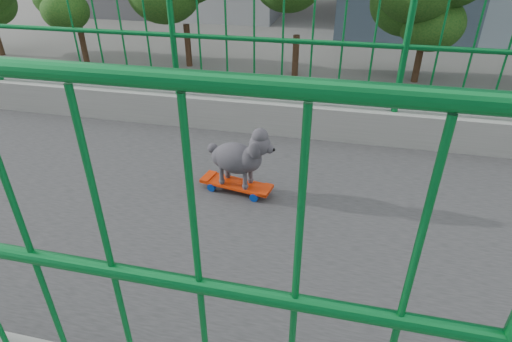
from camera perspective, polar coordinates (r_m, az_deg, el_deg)
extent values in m
cube|color=black|center=(17.42, 12.50, -0.18)|extent=(18.00, 90.00, 0.02)
cube|color=#2D2D2F|center=(2.88, 18.59, -12.90)|extent=(3.00, 24.00, 0.50)
cube|color=gray|center=(3.85, 18.32, 5.86)|extent=(0.20, 24.00, 0.30)
cylinder|color=#0C6D2E|center=(3.63, 20.15, 15.93)|extent=(0.04, 24.00, 0.04)
cylinder|color=#0C6D2E|center=(3.63, 20.15, 15.93)|extent=(0.06, 0.06, 1.10)
cylinder|color=black|center=(34.63, -22.92, 15.86)|extent=(0.44, 0.44, 2.62)
ellipsoid|color=#103C10|center=(34.12, -23.98, 20.70)|extent=(4.00, 4.00, 3.40)
cylinder|color=black|center=(31.59, -9.46, 16.86)|extent=(0.44, 0.44, 2.97)
cylinder|color=black|center=(29.07, 5.53, 15.70)|extent=(0.44, 0.44, 2.73)
ellipsoid|color=#103C10|center=(28.45, 5.87, 21.85)|extent=(4.20, 4.20, 3.57)
cylinder|color=black|center=(29.56, 21.68, 14.16)|extent=(0.44, 0.44, 2.87)
ellipsoid|color=#103C10|center=(28.92, 23.02, 20.56)|extent=(4.60, 4.60, 3.91)
cube|color=red|center=(2.98, -2.76, -1.81)|extent=(0.24, 0.55, 0.02)
cube|color=#99999E|center=(3.06, -5.61, -1.46)|extent=(0.10, 0.05, 0.02)
cylinder|color=#062D92|center=(3.12, -5.02, -1.03)|extent=(0.04, 0.07, 0.06)
sphere|color=yellow|center=(3.12, -5.02, -1.03)|extent=(0.03, 0.03, 0.03)
cylinder|color=#062D92|center=(3.02, -6.20, -2.26)|extent=(0.04, 0.07, 0.06)
sphere|color=yellow|center=(3.02, -6.20, -2.26)|extent=(0.03, 0.03, 0.03)
cube|color=#99999E|center=(2.93, 0.25, -2.82)|extent=(0.10, 0.05, 0.02)
cylinder|color=#062D92|center=(2.99, 0.75, -2.34)|extent=(0.04, 0.07, 0.06)
sphere|color=yellow|center=(2.99, 0.75, -2.34)|extent=(0.03, 0.03, 0.03)
cylinder|color=#062D92|center=(2.89, -0.28, -3.68)|extent=(0.04, 0.07, 0.06)
sphere|color=yellow|center=(2.89, -0.28, -3.68)|extent=(0.03, 0.03, 0.03)
ellipsoid|color=#2A272C|center=(2.87, -2.86, 1.81)|extent=(0.26, 0.36, 0.22)
sphere|color=#2A272C|center=(2.74, 0.56, 3.71)|extent=(0.15, 0.15, 0.15)
sphere|color=black|center=(2.72, 2.45, 2.99)|extent=(0.03, 0.03, 0.03)
sphere|color=#2A272C|center=(2.93, -6.05, 3.18)|extent=(0.07, 0.07, 0.07)
cylinder|color=#2A272C|center=(2.94, -0.77, -0.46)|extent=(0.03, 0.03, 0.14)
cylinder|color=#2A272C|center=(2.87, -1.52, -1.35)|extent=(0.03, 0.03, 0.14)
cylinder|color=#2A272C|center=(3.01, -4.00, 0.25)|extent=(0.03, 0.03, 0.14)
cylinder|color=#2A272C|center=(2.94, -4.82, -0.61)|extent=(0.03, 0.03, 0.14)
imported|color=#96969B|center=(11.46, 2.94, -13.90)|extent=(1.56, 3.87, 1.32)
imported|color=silver|center=(13.98, 1.88, -4.24)|extent=(1.52, 4.36, 1.44)
imported|color=red|center=(20.64, -25.27, 4.53)|extent=(2.18, 4.73, 1.31)
imported|color=black|center=(11.52, 20.31, -15.34)|extent=(1.60, 4.58, 1.51)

